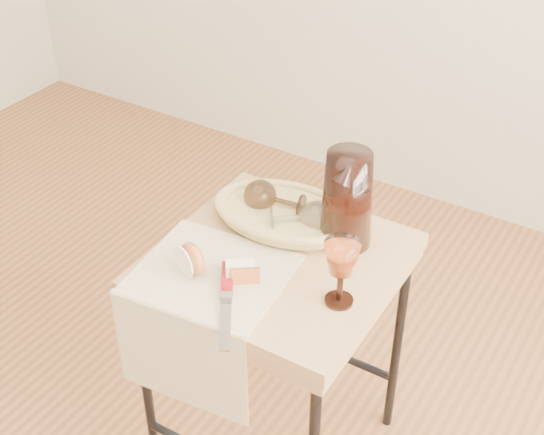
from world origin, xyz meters
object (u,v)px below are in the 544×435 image
Objects in this scene: bread_basket at (284,217)px; wine_goblet at (341,273)px; side_table at (276,360)px; table_knife at (226,300)px; pitcher at (347,199)px; goblet_lying_a at (277,200)px; tea_towel at (211,274)px; apple_half at (193,258)px; goblet_lying_b at (297,217)px.

wine_goblet reaches higher than bread_basket.
bread_basket reaches higher than side_table.
table_knife reaches higher than side_table.
side_table is at bearing -107.27° from pitcher.
goblet_lying_a is 0.48× the size of pitcher.
tea_towel is 0.24m from bread_basket.
goblet_lying_a reaches higher than table_knife.
side_table is 0.42m from apple_half.
goblet_lying_b is (0.08, 0.22, 0.05)m from tea_towel.
tea_towel is at bearing -166.11° from wine_goblet.
bread_basket is 1.22× the size of table_knife.
pitcher is (0.10, 0.13, 0.44)m from side_table.
table_knife reaches higher than tea_towel.
pitcher is at bearing 129.20° from table_knife.
wine_goblet reaches higher than table_knife.
goblet_lying_a is (0.01, 0.25, 0.05)m from tea_towel.
wine_goblet is 0.61× the size of table_knife.
goblet_lying_b is 1.54× the size of apple_half.
pitcher is (0.19, 0.26, 0.11)m from tea_towel.
goblet_lying_a is at bearing 147.16° from bread_basket.
apple_half is (-0.22, -0.28, -0.07)m from pitcher.
goblet_lying_a is 0.32m from wine_goblet.
pitcher is at bearing -18.33° from goblet_lying_b.
tea_towel is 2.44× the size of goblet_lying_a.
goblet_lying_a reaches higher than side_table.
apple_half is (-0.05, -0.27, -0.01)m from goblet_lying_a.
apple_half is (-0.31, -0.08, -0.04)m from wine_goblet.
bread_basket reaches higher than table_knife.
wine_goblet is at bearing -17.66° from side_table.
wine_goblet reaches higher than goblet_lying_b.
table_knife is at bearing 0.48° from apple_half.
side_table is at bearing 145.94° from table_knife.
goblet_lying_b is (-0.00, 0.09, 0.38)m from side_table.
apple_half is at bearing -112.41° from bread_basket.
goblet_lying_b reaches higher than side_table.
apple_half is at bearing -164.78° from wine_goblet.
goblet_lying_b is at bearing 63.00° from tea_towel.
side_table is at bearing 49.38° from tea_towel.
wine_goblet reaches higher than side_table.
apple_half is (-0.04, -0.02, 0.04)m from tea_towel.
pitcher is 0.36m from apple_half.
table_knife is (-0.19, -0.13, -0.06)m from wine_goblet.
apple_half is (-0.12, -0.24, -0.01)m from goblet_lying_b.
goblet_lying_b reaches higher than tea_towel.
goblet_lying_b is at bearing 91.78° from side_table.
wine_goblet is at bearing -45.66° from pitcher.
side_table is 0.39m from table_knife.
pitcher is 1.07× the size of table_knife.
side_table is 0.37m from tea_towel.
side_table is 2.12× the size of bread_basket.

